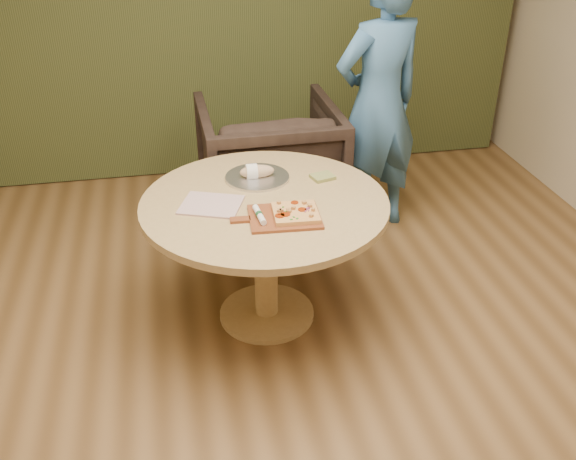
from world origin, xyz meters
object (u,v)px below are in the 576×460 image
(serving_tray, at_px, (257,177))
(person_standing, at_px, (378,104))
(flatbread_pizza, at_px, (295,213))
(armchair, at_px, (269,157))
(pizza_paddle, at_px, (282,217))
(bread_roll, at_px, (255,172))
(cutlery_roll, at_px, (259,215))
(pedestal_table, at_px, (265,224))

(serving_tray, distance_m, person_standing, 1.12)
(flatbread_pizza, xyz_separation_m, armchair, (0.09, 1.36, -0.30))
(pizza_paddle, distance_m, armchair, 1.40)
(pizza_paddle, height_order, bread_roll, bread_roll)
(pizza_paddle, bearing_deg, bread_roll, 100.79)
(cutlery_roll, relative_size, serving_tray, 0.56)
(flatbread_pizza, bearing_deg, cutlery_roll, 177.30)
(serving_tray, xyz_separation_m, armchair, (0.21, 0.88, -0.28))
(serving_tray, relative_size, bread_roll, 1.84)
(bread_roll, xyz_separation_m, armchair, (0.22, 0.88, -0.31))
(serving_tray, height_order, bread_roll, bread_roll)
(pedestal_table, bearing_deg, cutlery_roll, -106.07)
(bread_roll, bearing_deg, pedestal_table, -88.67)
(bread_roll, bearing_deg, pizza_paddle, -82.54)
(armchair, relative_size, person_standing, 0.53)
(cutlery_roll, relative_size, bread_roll, 1.03)
(flatbread_pizza, height_order, cutlery_roll, flatbread_pizza)
(pizza_paddle, height_order, armchair, armchair)
(pizza_paddle, height_order, cutlery_roll, cutlery_roll)
(bread_roll, bearing_deg, cutlery_roll, -96.35)
(serving_tray, distance_m, armchair, 0.95)
(bread_roll, bearing_deg, person_standing, 35.48)
(cutlery_roll, distance_m, bread_roll, 0.47)
(cutlery_roll, relative_size, armchair, 0.21)
(armchair, bearing_deg, bread_roll, 75.09)
(serving_tray, xyz_separation_m, bread_roll, (-0.01, 0.00, 0.04))
(cutlery_roll, xyz_separation_m, bread_roll, (0.05, 0.47, 0.01))
(pedestal_table, distance_m, serving_tray, 0.30)
(flatbread_pizza, height_order, armchair, armchair)
(pedestal_table, bearing_deg, serving_tray, 89.42)
(flatbread_pizza, xyz_separation_m, cutlery_roll, (-0.18, 0.01, 0.00))
(armchair, bearing_deg, pedestal_table, 78.55)
(flatbread_pizza, xyz_separation_m, serving_tray, (-0.12, 0.48, -0.02))
(person_standing, bearing_deg, flatbread_pizza, 37.25)
(bread_roll, distance_m, armchair, 0.96)
(flatbread_pizza, distance_m, cutlery_roll, 0.18)
(pizza_paddle, distance_m, serving_tray, 0.48)
(pedestal_table, xyz_separation_m, flatbread_pizza, (0.12, -0.21, 0.17))
(pedestal_table, xyz_separation_m, cutlery_roll, (-0.06, -0.20, 0.17))
(pedestal_table, height_order, serving_tray, serving_tray)
(pizza_paddle, relative_size, cutlery_roll, 2.28)
(flatbread_pizza, xyz_separation_m, person_standing, (0.78, 1.13, 0.12))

